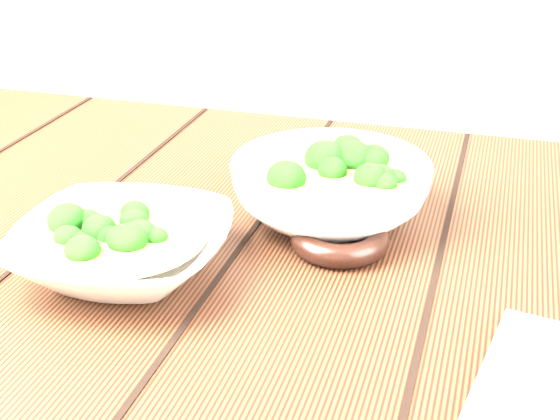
# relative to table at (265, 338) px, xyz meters

# --- Properties ---
(table) EXTENTS (1.20, 0.80, 0.75)m
(table) POSITION_rel_table_xyz_m (0.00, 0.00, 0.00)
(table) COLOR #381E10
(table) RESTS_ON ground
(soup_bowl_front) EXTENTS (0.22, 0.22, 0.06)m
(soup_bowl_front) POSITION_rel_table_xyz_m (-0.11, -0.10, 0.15)
(soup_bowl_front) COLOR silver
(soup_bowl_front) RESTS_ON table
(soup_bowl_back) EXTENTS (0.27, 0.27, 0.08)m
(soup_bowl_back) POSITION_rel_table_xyz_m (0.05, 0.07, 0.16)
(soup_bowl_back) COLOR silver
(soup_bowl_back) RESTS_ON table
(trivet) EXTENTS (0.13, 0.13, 0.03)m
(trivet) POSITION_rel_table_xyz_m (0.08, 0.01, 0.13)
(trivet) COLOR black
(trivet) RESTS_ON table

